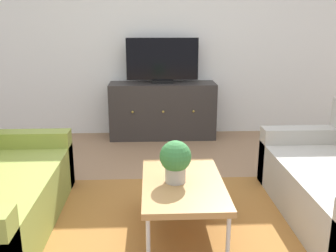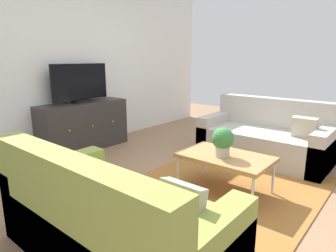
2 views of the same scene
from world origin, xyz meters
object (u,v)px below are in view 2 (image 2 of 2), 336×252
object	(u,v)px
coffee_table	(225,158)
flat_screen_tv	(80,83)
couch_right_side	(267,139)
tv_console	(84,126)
potted_plant	(223,141)
couch_left_side	(107,225)

from	to	relation	value
coffee_table	flat_screen_tv	size ratio (longest dim) A/B	1.00
couch_right_side	tv_console	distance (m)	2.77
couch_right_side	coffee_table	distance (m)	1.37
potted_plant	tv_console	size ratio (longest dim) A/B	0.22
couch_left_side	coffee_table	world-z (taller)	couch_left_side
couch_left_side	coffee_table	size ratio (longest dim) A/B	1.82
potted_plant	flat_screen_tv	distance (m)	2.51
tv_console	flat_screen_tv	xyz separation A→B (m)	(0.00, 0.02, 0.66)
couch_left_side	coffee_table	xyz separation A→B (m)	(1.51, -0.08, 0.10)
coffee_table	tv_console	size ratio (longest dim) A/B	0.67
couch_left_side	tv_console	xyz separation A→B (m)	(1.45, 2.37, 0.09)
tv_console	flat_screen_tv	world-z (taller)	flat_screen_tv
couch_left_side	tv_console	distance (m)	2.78
couch_right_side	tv_console	world-z (taller)	couch_right_side
tv_console	couch_right_side	bearing A→B (deg)	-58.93
tv_console	potted_plant	bearing A→B (deg)	-89.73
coffee_table	flat_screen_tv	distance (m)	2.56
coffee_table	flat_screen_tv	world-z (taller)	flat_screen_tv
flat_screen_tv	potted_plant	bearing A→B (deg)	-89.73
couch_left_side	couch_right_side	bearing A→B (deg)	0.00
potted_plant	tv_console	world-z (taller)	tv_console
coffee_table	flat_screen_tv	xyz separation A→B (m)	(-0.07, 2.48, 0.66)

